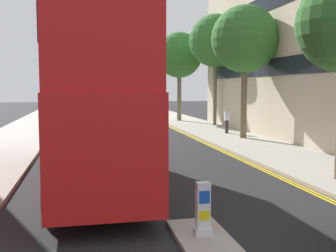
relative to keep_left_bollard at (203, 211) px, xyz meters
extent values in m
cube|color=#ADA89E|center=(6.50, 11.05, -0.54)|extent=(4.00, 80.00, 0.14)
cube|color=yellow|center=(4.40, 9.05, -0.60)|extent=(0.10, 56.00, 0.01)
cube|color=yellow|center=(4.24, 9.05, -0.60)|extent=(0.10, 56.00, 0.01)
cube|color=#ADA89E|center=(0.00, 0.00, -0.56)|extent=(1.10, 2.20, 0.10)
cube|color=silver|center=(0.00, 0.00, -0.43)|extent=(0.36, 0.28, 0.16)
cube|color=white|center=(0.00, 0.00, 0.13)|extent=(0.28, 0.20, 0.95)
cube|color=blue|center=(0.00, -0.10, 0.32)|extent=(0.22, 0.01, 0.26)
cube|color=yellow|center=(0.00, -0.10, -0.06)|extent=(0.22, 0.01, 0.20)
cube|color=red|center=(-2.02, 5.49, 1.13)|extent=(2.64, 10.83, 2.60)
cube|color=red|center=(-2.02, 5.49, 3.68)|extent=(2.59, 10.62, 2.50)
cube|color=black|center=(-2.02, 5.49, 1.43)|extent=(2.67, 10.40, 0.84)
cube|color=black|center=(-2.02, 5.49, 3.78)|extent=(2.65, 10.18, 0.80)
cube|color=yellow|center=(-2.09, 10.87, 2.68)|extent=(2.00, 0.09, 0.44)
cube|color=maroon|center=(-2.02, 5.49, 4.98)|extent=(2.38, 9.75, 0.10)
cylinder|color=black|center=(-3.31, 8.82, -0.09)|extent=(0.31, 1.04, 1.04)
cylinder|color=black|center=(-0.81, 8.86, -0.09)|extent=(0.31, 1.04, 1.04)
cylinder|color=black|center=(-3.22, 2.13, -0.09)|extent=(0.31, 1.04, 1.04)
cylinder|color=black|center=(-0.72, 2.16, -0.09)|extent=(0.31, 1.04, 1.04)
cylinder|color=#2D2D38|center=(6.84, 17.73, -0.04)|extent=(0.22, 0.22, 0.85)
cube|color=silver|center=(6.84, 17.73, 0.66)|extent=(0.34, 0.22, 0.56)
sphere|color=tan|center=(6.84, 17.73, 1.05)|extent=(0.20, 0.20, 0.20)
cylinder|color=#6B6047|center=(6.14, 28.62, 1.88)|extent=(0.39, 0.39, 4.69)
cylinder|color=#6B6047|center=(6.89, 28.53, 4.75)|extent=(0.30, 1.56, 1.14)
cylinder|color=#6B6047|center=(6.47, 29.24, 4.71)|extent=(1.33, 0.79, 1.06)
cylinder|color=#6B6047|center=(5.76, 28.76, 4.51)|extent=(0.43, 0.86, 0.66)
cylinder|color=#6B6047|center=(5.56, 28.14, 4.75)|extent=(1.07, 1.28, 1.13)
cylinder|color=#6B6047|center=(6.36, 28.00, 4.68)|extent=(1.31, 0.56, 1.00)
sphere|color=#33702D|center=(6.14, 28.62, 5.45)|extent=(4.11, 4.11, 4.11)
cylinder|color=#6B6047|center=(7.90, 23.59, 2.25)|extent=(0.28, 0.28, 5.43)
cylinder|color=#6B6047|center=(8.32, 23.59, 5.26)|extent=(0.13, 0.89, 0.68)
cylinder|color=#6B6047|center=(7.58, 24.04, 5.35)|extent=(1.01, 0.78, 0.86)
cylinder|color=#6B6047|center=(7.48, 23.09, 5.43)|extent=(1.12, 0.98, 1.01)
sphere|color=#33702D|center=(7.90, 23.59, 6.22)|extent=(4.17, 4.17, 4.17)
cylinder|color=#6B6047|center=(5.75, 4.77, 4.17)|extent=(1.61, 0.35, 1.18)
cylinder|color=#6B6047|center=(5.40, 3.89, 3.95)|extent=(0.33, 1.00, 0.75)
cylinder|color=#6B6047|center=(6.95, 15.16, 1.86)|extent=(0.40, 0.40, 4.65)
cylinder|color=#6B6047|center=(7.56, 15.28, 4.61)|extent=(0.37, 1.28, 0.95)
cylinder|color=#6B6047|center=(7.04, 15.76, 4.60)|extent=(1.26, 0.31, 0.93)
cylinder|color=#6B6047|center=(6.44, 15.01, 4.55)|extent=(0.43, 1.10, 0.83)
cylinder|color=#6B6047|center=(7.03, 14.57, 4.60)|extent=(1.25, 0.28, 0.92)
sphere|color=#33702D|center=(6.95, 15.16, 5.36)|extent=(3.95, 3.95, 3.95)
cube|color=black|center=(8.48, 13.55, 3.71)|extent=(0.04, 24.64, 1.00)
camera|label=1|loc=(-2.35, -7.94, 2.53)|focal=44.05mm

